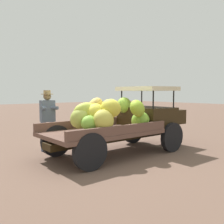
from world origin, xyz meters
The scene contains 4 objects.
ground_plane centered at (0.00, 0.00, 0.00)m, with size 60.00×60.00×0.00m, color brown.
truck centered at (0.42, -0.12, 0.95)m, with size 4.52×1.90×1.86m.
farmer centered at (-1.02, 1.51, 1.00)m, with size 0.52×0.49×1.75m.
loose_banana_bunch centered at (-0.15, 2.00, 0.19)m, with size 0.52×0.37×0.39m, color yellow.
Camera 1 is at (-4.34, -5.23, 1.71)m, focal length 40.86 mm.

